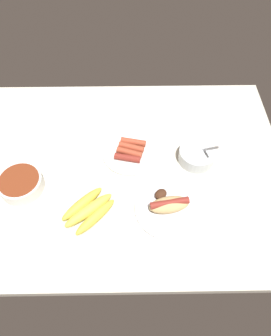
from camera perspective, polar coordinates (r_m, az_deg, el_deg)
name	(u,v)px	position (r cm, az deg, el deg)	size (l,w,h in cm)	color
ground_plane	(126,168)	(113.20, -1.89, 0.04)	(120.00, 90.00, 3.00)	silver
plate_sausages	(130,152)	(114.57, -0.97, 3.16)	(21.59, 21.59, 3.44)	white
banana_bunch	(89,210)	(101.40, -8.93, -7.91)	(19.12, 19.47, 3.79)	gold
bowl_chili	(21,183)	(111.58, -21.04, -2.73)	(15.39, 15.39, 5.24)	white
plate_hotdog_assembled	(168,206)	(101.45, 6.31, -7.23)	(22.89, 22.89, 5.61)	white
bowl_coleslaw	(197,155)	(113.60, 11.62, 2.48)	(13.50, 13.50, 15.16)	silver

